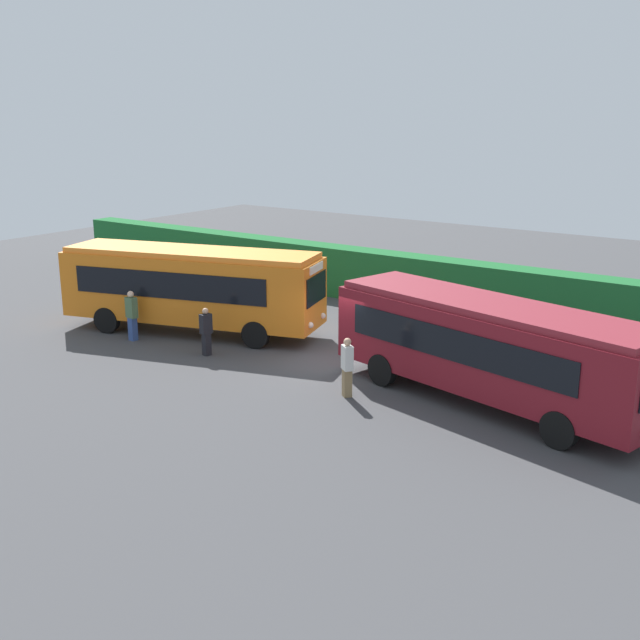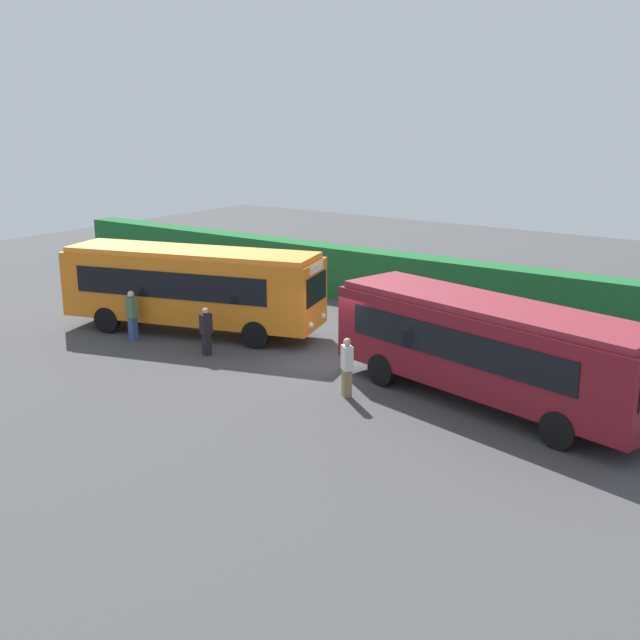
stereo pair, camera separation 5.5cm
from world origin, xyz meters
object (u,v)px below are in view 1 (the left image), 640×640
at_px(person_left, 132,314).
at_px(bus_maroon, 490,346).
at_px(bus_orange, 192,285).
at_px(person_right, 347,366).
at_px(person_center, 206,330).

bearing_deg(person_left, bus_maroon, 101.95).
relative_size(bus_orange, person_right, 5.65).
bearing_deg(bus_maroon, bus_orange, -169.08).
distance_m(bus_maroon, person_center, 9.89).
bearing_deg(bus_orange, person_left, -133.59).
bearing_deg(bus_maroon, person_right, -139.69).
bearing_deg(bus_maroon, person_left, -159.97).
bearing_deg(person_right, bus_maroon, 154.22).
bearing_deg(person_right, person_center, -57.73).
distance_m(bus_maroon, person_right, 4.14).
height_order(person_left, person_center, person_left).
bearing_deg(person_center, bus_orange, -25.37).
xyz_separation_m(bus_maroon, person_center, (-9.77, -1.30, -0.86)).
relative_size(person_left, person_center, 1.10).
relative_size(bus_maroon, person_center, 6.10).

